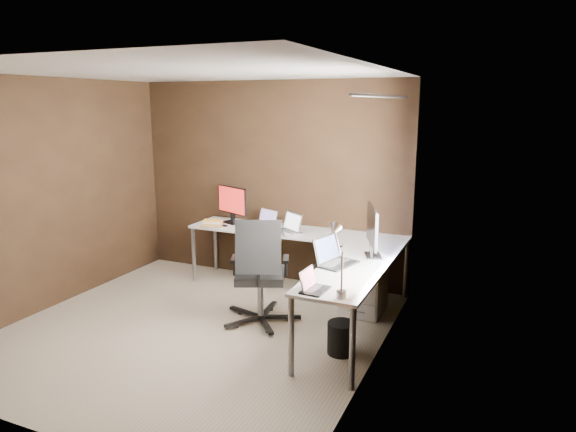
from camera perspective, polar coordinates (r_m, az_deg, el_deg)
The scene contains 15 objects.
room at distance 4.82m, azimuth -7.21°, elevation 1.01°, with size 3.60×3.60×2.50m.
desk at distance 5.60m, azimuth 2.49°, elevation -3.59°, with size 2.65×2.25×0.73m.
drawer_pedestal at distance 5.65m, azimuth 8.47°, elevation -7.61°, with size 0.42×0.50×0.60m, color white.
monitor_left at distance 6.52m, azimuth -6.22°, elevation 1.49°, with size 0.51×0.25×0.47m.
monitor_right at distance 5.12m, azimuth 9.34°, elevation -1.39°, with size 0.26×0.58×0.50m.
laptop_white at distance 6.35m, azimuth -2.58°, elevation -0.76°, with size 0.36×0.31×0.20m.
laptop_silver at distance 6.06m, azimuth 0.07°, elevation -1.35°, with size 0.42×0.39×0.23m.
laptop_black_big at distance 4.90m, azimuth 5.03°, elevation -4.68°, with size 0.38×0.46×0.26m.
laptop_black_small at distance 4.22m, azimuth 2.75°, elevation -7.75°, with size 0.20×0.27×0.18m.
book_stack at distance 6.42m, azimuth -8.40°, elevation -0.81°, with size 0.29×0.26×0.08m.
mouse_left at distance 6.37m, azimuth -7.03°, elevation -1.08°, with size 0.07×0.05×0.03m, color black.
mouse_corner at distance 5.84m, azimuth 4.59°, elevation -2.24°, with size 0.08×0.05×0.03m, color black.
desk_lamp at distance 4.05m, azimuth 5.45°, elevation -3.81°, with size 0.19×0.22×0.58m.
office_chair at distance 5.31m, azimuth -3.12°, elevation -8.46°, with size 0.64×0.67×1.13m.
wastebasket at distance 4.79m, azimuth 5.95°, elevation -13.32°, with size 0.26×0.26×0.29m, color black.
Camera 1 is at (2.77, -3.99, 2.23)m, focal length 32.00 mm.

